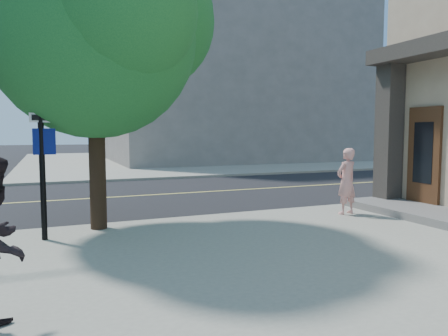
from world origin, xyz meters
name	(u,v)px	position (x,y,z in m)	size (l,w,h in m)	color
ground	(7,236)	(0.00, 0.00, 0.00)	(140.00, 140.00, 0.00)	black
road_ew	(20,203)	(0.00, 4.50, 0.01)	(140.00, 9.00, 0.01)	black
sidewalk_ne	(220,159)	(13.50, 21.50, 0.06)	(29.00, 25.00, 0.12)	gray
filler_ne	(223,70)	(14.00, 22.00, 7.12)	(18.00, 16.00, 14.00)	slate
man_on_phone	(346,181)	(7.66, -1.25, 0.94)	(0.60, 0.39, 1.65)	#D79089
street_tree	(99,12)	(1.91, -0.49, 4.60)	(5.23, 4.76, 6.95)	black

